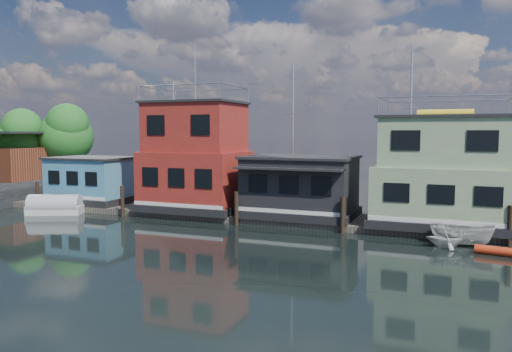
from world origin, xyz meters
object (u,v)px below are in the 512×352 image
at_px(houseboat_green, 443,174).
at_px(red_kayak, 508,252).
at_px(dinghy_white, 446,237).
at_px(motorboat, 462,234).
at_px(houseboat_blue, 93,180).
at_px(houseboat_dark, 300,186).
at_px(tarp_runabout, 55,206).
at_px(houseboat_red, 196,159).

xyz_separation_m(houseboat_green, red_kayak, (3.23, -5.33, -3.33)).
bearing_deg(red_kayak, dinghy_white, 170.60).
relative_size(dinghy_white, motorboat, 0.61).
bearing_deg(houseboat_blue, dinghy_white, -9.23).
bearing_deg(red_kayak, houseboat_dark, 165.64).
relative_size(houseboat_blue, red_kayak, 2.12).
bearing_deg(houseboat_blue, houseboat_green, 0.00).
bearing_deg(houseboat_dark, tarp_runabout, -167.45).
xyz_separation_m(red_kayak, motorboat, (-2.09, 1.59, 0.41)).
bearing_deg(motorboat, red_kayak, -119.29).
bearing_deg(houseboat_dark, houseboat_green, 0.12).
height_order(red_kayak, motorboat, motorboat).
height_order(houseboat_blue, red_kayak, houseboat_blue).
bearing_deg(tarp_runabout, houseboat_dark, -11.96).
bearing_deg(red_kayak, houseboat_red, 174.35).
bearing_deg(red_kayak, motorboat, 151.80).
relative_size(red_kayak, dinghy_white, 1.50).
bearing_deg(houseboat_red, houseboat_blue, -180.00).
bearing_deg(motorboat, dinghy_white, 136.78).
xyz_separation_m(houseboat_dark, motorboat, (10.14, -3.72, -1.78)).
bearing_deg(houseboat_blue, tarp_runabout, -92.74).
height_order(houseboat_blue, houseboat_red, houseboat_red).
distance_m(houseboat_green, red_kayak, 7.07).
distance_m(red_kayak, motorboat, 2.66).
bearing_deg(houseboat_blue, houseboat_dark, -0.06).
distance_m(houseboat_blue, tarp_runabout, 4.28).
distance_m(houseboat_blue, houseboat_red, 9.69).
xyz_separation_m(houseboat_red, dinghy_white, (17.36, -4.37, -3.57)).
xyz_separation_m(houseboat_red, motorboat, (18.14, -3.73, -3.47)).
height_order(houseboat_blue, tarp_runabout, houseboat_blue).
bearing_deg(red_kayak, tarp_runabout, -173.53).
height_order(houseboat_green, tarp_runabout, houseboat_green).
bearing_deg(tarp_runabout, houseboat_red, -2.30).
distance_m(houseboat_blue, houseboat_dark, 17.50).
xyz_separation_m(red_kayak, dinghy_white, (-2.88, 0.96, 0.31)).
distance_m(houseboat_red, red_kayak, 21.28).
height_order(houseboat_green, red_kayak, houseboat_green).
height_order(houseboat_green, dinghy_white, houseboat_green).
bearing_deg(houseboat_red, motorboat, -11.63).
bearing_deg(dinghy_white, houseboat_blue, 67.70).
relative_size(houseboat_green, tarp_runabout, 2.03).
distance_m(red_kayak, tarp_runabout, 29.96).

